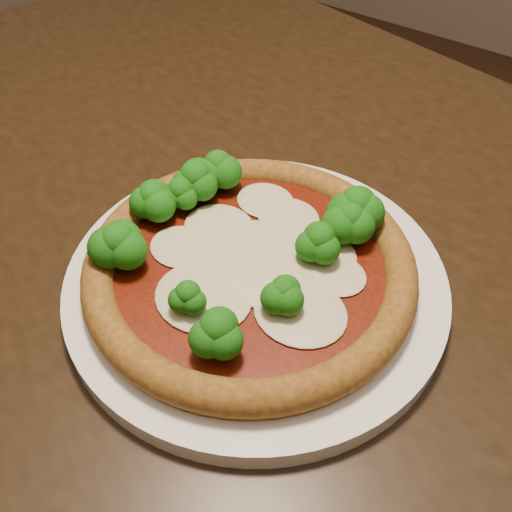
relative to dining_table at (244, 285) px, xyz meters
The scene contains 4 objects.
floor 0.67m from the dining_table, 58.26° to the left, with size 4.00×4.00×0.00m, color black.
dining_table is the anchor object (origin of this frame).
plate 0.13m from the dining_table, 45.04° to the right, with size 0.33×0.33×0.02m, color silver.
pizza 0.15m from the dining_table, 50.24° to the right, with size 0.28×0.28×0.06m.
Camera 1 is at (0.18, -0.44, 1.13)m, focal length 40.00 mm.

